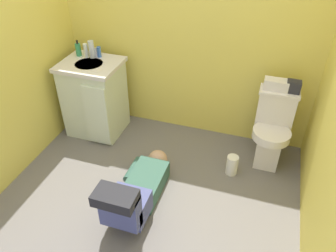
% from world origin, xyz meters
% --- Properties ---
extents(ground_plane, '(3.08, 3.08, 0.04)m').
position_xyz_m(ground_plane, '(0.00, 0.00, -0.02)').
color(ground_plane, slate).
extents(wall_back, '(2.74, 0.08, 2.40)m').
position_xyz_m(wall_back, '(0.00, 1.08, 1.20)').
color(wall_back, '#E3CE52').
rests_on(wall_back, ground_plane).
extents(toilet, '(0.36, 0.46, 0.75)m').
position_xyz_m(toilet, '(0.95, 0.75, 0.37)').
color(toilet, silver).
rests_on(toilet, ground_plane).
extents(vanity_cabinet, '(0.60, 0.53, 0.82)m').
position_xyz_m(vanity_cabinet, '(-0.91, 0.68, 0.42)').
color(vanity_cabinet, silver).
rests_on(vanity_cabinet, ground_plane).
extents(faucet, '(0.02, 0.02, 0.10)m').
position_xyz_m(faucet, '(-0.91, 0.83, 0.87)').
color(faucet, silver).
rests_on(faucet, vanity_cabinet).
extents(person_plumber, '(0.39, 1.06, 0.52)m').
position_xyz_m(person_plumber, '(-0.06, -0.22, 0.18)').
color(person_plumber, '#33594C').
rests_on(person_plumber, ground_plane).
extents(tissue_box, '(0.22, 0.11, 0.10)m').
position_xyz_m(tissue_box, '(0.90, 0.84, 0.80)').
color(tissue_box, silver).
rests_on(tissue_box, toilet).
extents(toiletry_bag, '(0.12, 0.09, 0.11)m').
position_xyz_m(toiletry_bag, '(1.05, 0.84, 0.81)').
color(toiletry_bag, '#26262D').
rests_on(toiletry_bag, toilet).
extents(soap_dispenser, '(0.06, 0.06, 0.17)m').
position_xyz_m(soap_dispenser, '(-1.10, 0.81, 0.89)').
color(soap_dispenser, '#338E5B').
rests_on(soap_dispenser, vanity_cabinet).
extents(bottle_white, '(0.05, 0.05, 0.14)m').
position_xyz_m(bottle_white, '(-1.01, 0.80, 0.89)').
color(bottle_white, white).
rests_on(bottle_white, vanity_cabinet).
extents(bottle_clear, '(0.06, 0.06, 0.18)m').
position_xyz_m(bottle_clear, '(-0.94, 0.81, 0.91)').
color(bottle_clear, silver).
rests_on(bottle_clear, vanity_cabinet).
extents(bottle_blue, '(0.04, 0.04, 0.11)m').
position_xyz_m(bottle_blue, '(-0.88, 0.84, 0.87)').
color(bottle_blue, '#3B6ABC').
rests_on(bottle_blue, vanity_cabinet).
extents(paper_towel_roll, '(0.11, 0.11, 0.20)m').
position_xyz_m(paper_towel_roll, '(0.65, 0.43, 0.10)').
color(paper_towel_roll, white).
rests_on(paper_towel_roll, ground_plane).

